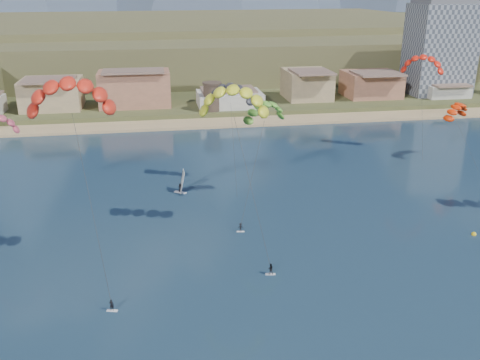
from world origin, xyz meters
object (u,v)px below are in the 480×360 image
object	(u,v)px
apartment_tower	(440,47)
buoy	(474,234)
kitesurfer_yellow	(234,96)
kitesurfer_green	(264,109)
watchtower	(212,96)
windsurfer	(181,186)
kitesurfer_red	(69,90)

from	to	relation	value
apartment_tower	buoy	xyz separation A→B (m)	(-47.22, -101.05, -17.68)
kitesurfer_yellow	buoy	distance (m)	45.04
kitesurfer_green	buoy	bearing A→B (deg)	-30.88
watchtower	kitesurfer_yellow	bearing A→B (deg)	-94.02
watchtower	windsurfer	size ratio (longest dim) A/B	1.93
apartment_tower	watchtower	world-z (taller)	apartment_tower
apartment_tower	windsurfer	bearing A→B (deg)	-141.30
buoy	watchtower	bearing A→B (deg)	110.63
watchtower	kitesurfer_green	distance (m)	69.35
windsurfer	apartment_tower	bearing A→B (deg)	38.70
kitesurfer_green	buoy	size ratio (longest dim) A/B	27.03
apartment_tower	kitesurfer_green	distance (m)	113.74
kitesurfer_red	kitesurfer_green	size ratio (longest dim) A/B	1.35
apartment_tower	kitesurfer_red	xyz separation A→B (m)	(-107.71, -103.29, 8.19)
watchtower	buoy	bearing A→B (deg)	-69.37
kitesurfer_red	kitesurfer_yellow	bearing A→B (deg)	23.24
kitesurfer_yellow	buoy	size ratio (longest dim) A/B	33.65
kitesurfer_green	windsurfer	world-z (taller)	kitesurfer_green
kitesurfer_yellow	windsurfer	xyz separation A→B (m)	(-7.56, 19.15, -21.15)
kitesurfer_red	buoy	bearing A→B (deg)	2.12
buoy	kitesurfer_yellow	bearing A→B (deg)	169.31
kitesurfer_red	windsurfer	size ratio (longest dim) A/B	6.51
watchtower	windsurfer	world-z (taller)	watchtower
kitesurfer_red	kitesurfer_green	xyz separation A→B (m)	(29.29, 20.90, -8.22)
kitesurfer_red	windsurfer	world-z (taller)	kitesurfer_red
apartment_tower	kitesurfer_green	bearing A→B (deg)	-133.59
windsurfer	kitesurfer_red	bearing A→B (deg)	-116.92
kitesurfer_green	kitesurfer_red	bearing A→B (deg)	-144.49
apartment_tower	watchtower	xyz separation A→B (m)	(-80.00, -14.00, -11.45)
watchtower	kitesurfer_yellow	size ratio (longest dim) A/B	0.32
watchtower	windsurfer	bearing A→B (deg)	-102.24
kitesurfer_red	buoy	world-z (taller)	kitesurfer_red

